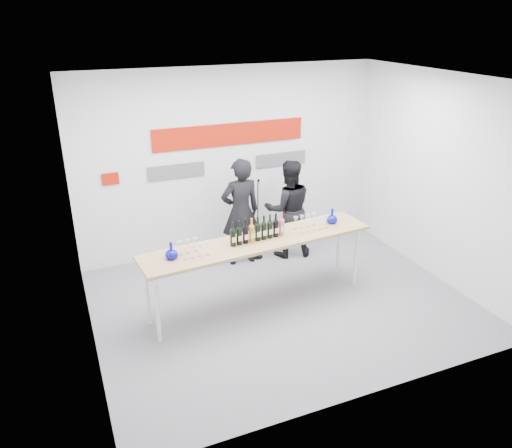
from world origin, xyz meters
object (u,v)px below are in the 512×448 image
at_px(tasting_table, 259,245).
at_px(mic_stand, 258,235).
at_px(presenter_left, 240,212).
at_px(presenter_right, 288,209).

bearing_deg(tasting_table, mic_stand, 62.51).
xyz_separation_m(presenter_left, presenter_right, (0.81, -0.04, -0.05)).
height_order(presenter_right, mic_stand, presenter_right).
bearing_deg(mic_stand, presenter_right, -22.54).
bearing_deg(tasting_table, presenter_left, 74.92).
bearing_deg(mic_stand, presenter_left, 169.75).
xyz_separation_m(presenter_right, mic_stand, (-0.50, 0.06, -0.39)).
xyz_separation_m(tasting_table, presenter_right, (1.03, 1.21, -0.08)).
xyz_separation_m(tasting_table, mic_stand, (0.53, 1.28, -0.47)).
distance_m(presenter_left, mic_stand, 0.54).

